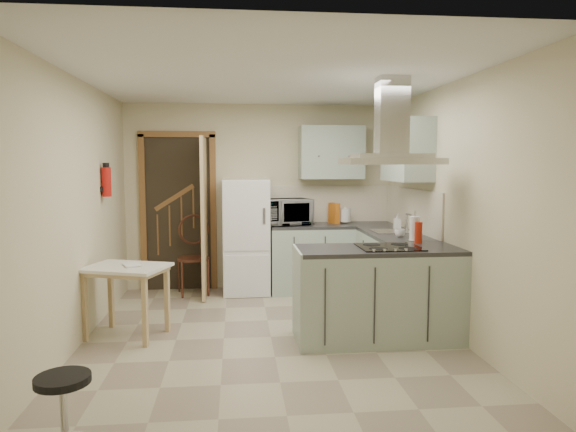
{
  "coord_description": "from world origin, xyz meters",
  "views": [
    {
      "loc": [
        -0.33,
        -4.9,
        1.69
      ],
      "look_at": [
        0.22,
        0.45,
        1.15
      ],
      "focal_mm": 32.0,
      "sensor_mm": 36.0,
      "label": 1
    }
  ],
  "objects": [
    {
      "name": "back_wall",
      "position": [
        0.0,
        2.1,
        1.25
      ],
      "size": [
        3.6,
        0.0,
        3.6
      ],
      "primitive_type": "plane",
      "rotation": [
        1.57,
        0.0,
        0.0
      ],
      "color": "beige",
      "rests_on": "floor"
    },
    {
      "name": "sink",
      "position": [
        1.5,
        0.95,
        0.91
      ],
      "size": [
        0.45,
        0.4,
        0.01
      ],
      "primitive_type": "cube",
      "color": "silver",
      "rests_on": "counter_right"
    },
    {
      "name": "doorway",
      "position": [
        -1.1,
        2.07,
        1.05
      ],
      "size": [
        1.1,
        0.12,
        2.1
      ],
      "primitive_type": "cube",
      "color": "brown",
      "rests_on": "floor"
    },
    {
      "name": "kettle",
      "position": [
        1.14,
        1.88,
        1.01
      ],
      "size": [
        0.19,
        0.19,
        0.22
      ],
      "primitive_type": "cylinder",
      "rotation": [
        0.0,
        0.0,
        0.36
      ],
      "color": "silver",
      "rests_on": "counter_back"
    },
    {
      "name": "stool",
      "position": [
        -1.37,
        -1.83,
        0.22
      ],
      "size": [
        0.42,
        0.42,
        0.44
      ],
      "primitive_type": "cylinder",
      "rotation": [
        0.0,
        0.0,
        0.35
      ],
      "color": "black",
      "rests_on": "floor"
    },
    {
      "name": "right_wall",
      "position": [
        1.8,
        0.0,
        1.25
      ],
      "size": [
        0.0,
        4.2,
        4.2
      ],
      "primitive_type": "plane",
      "rotation": [
        1.57,
        0.0,
        -1.57
      ],
      "color": "beige",
      "rests_on": "floor"
    },
    {
      "name": "wall_cabinet_back",
      "position": [
        0.95,
        1.93,
        1.85
      ],
      "size": [
        0.85,
        0.35,
        0.7
      ],
      "primitive_type": "cube",
      "color": "#9EB2A0",
      "rests_on": "back_wall"
    },
    {
      "name": "paper_towel",
      "position": [
        1.51,
        0.22,
        1.03
      ],
      "size": [
        0.12,
        0.12,
        0.27
      ],
      "primitive_type": "cylinder",
      "rotation": [
        0.0,
        0.0,
        0.17
      ],
      "color": "white",
      "rests_on": "counter_right"
    },
    {
      "name": "fridge",
      "position": [
        -0.2,
        1.8,
        0.75
      ],
      "size": [
        0.6,
        0.6,
        1.5
      ],
      "primitive_type": "cube",
      "color": "white",
      "rests_on": "floor"
    },
    {
      "name": "peninsula",
      "position": [
        1.02,
        -0.18,
        0.45
      ],
      "size": [
        1.55,
        0.65,
        0.9
      ],
      "primitive_type": "cube",
      "color": "#9EB2A0",
      "rests_on": "floor"
    },
    {
      "name": "microwave",
      "position": [
        0.33,
        1.77,
        1.07
      ],
      "size": [
        0.7,
        0.57,
        0.34
      ],
      "primitive_type": "imported",
      "rotation": [
        0.0,
        0.0,
        0.27
      ],
      "color": "black",
      "rests_on": "counter_back"
    },
    {
      "name": "book",
      "position": [
        -1.41,
        0.12,
        0.75
      ],
      "size": [
        0.22,
        0.25,
        0.09
      ],
      "primitive_type": "imported",
      "rotation": [
        0.0,
        0.0,
        0.41
      ],
      "color": "#96323D",
      "rests_on": "drop_leaf_table"
    },
    {
      "name": "floor",
      "position": [
        0.0,
        0.0,
        0.0
      ],
      "size": [
        4.2,
        4.2,
        0.0
      ],
      "primitive_type": "plane",
      "color": "tan",
      "rests_on": "ground"
    },
    {
      "name": "splashback",
      "position": [
        0.96,
        2.09,
        1.15
      ],
      "size": [
        1.68,
        0.02,
        0.5
      ],
      "primitive_type": "cube",
      "color": "beige",
      "rests_on": "counter_back"
    },
    {
      "name": "left_wall",
      "position": [
        -1.8,
        0.0,
        1.25
      ],
      "size": [
        0.0,
        4.2,
        4.2
      ],
      "primitive_type": "plane",
      "rotation": [
        1.57,
        0.0,
        1.57
      ],
      "color": "beige",
      "rests_on": "floor"
    },
    {
      "name": "red_bottle",
      "position": [
        1.49,
        0.04,
        1.01
      ],
      "size": [
        0.08,
        0.08,
        0.22
      ],
      "primitive_type": "cylinder",
      "rotation": [
        0.0,
        0.0,
        0.08
      ],
      "color": "red",
      "rests_on": "peninsula"
    },
    {
      "name": "fire_extinguisher",
      "position": [
        -1.74,
        0.9,
        1.5
      ],
      "size": [
        0.1,
        0.1,
        0.32
      ],
      "primitive_type": "cylinder",
      "color": "#B2140F",
      "rests_on": "left_wall"
    },
    {
      "name": "extractor_hood",
      "position": [
        1.12,
        -0.18,
        1.72
      ],
      "size": [
        0.9,
        0.55,
        0.1
      ],
      "primitive_type": "cube",
      "color": "silver",
      "rests_on": "ceiling"
    },
    {
      "name": "cereal_box",
      "position": [
        0.99,
        1.89,
        1.04
      ],
      "size": [
        0.14,
        0.2,
        0.27
      ],
      "primitive_type": "cube",
      "rotation": [
        0.0,
        0.0,
        0.38
      ],
      "color": "#CE6818",
      "rests_on": "counter_back"
    },
    {
      "name": "hob",
      "position": [
        1.12,
        -0.18,
        0.91
      ],
      "size": [
        0.58,
        0.5,
        0.01
      ],
      "primitive_type": "cube",
      "color": "black",
      "rests_on": "peninsula"
    },
    {
      "name": "counter_back",
      "position": [
        0.66,
        1.8,
        0.45
      ],
      "size": [
        1.08,
        0.6,
        0.9
      ],
      "primitive_type": "cube",
      "color": "#9EB2A0",
      "rests_on": "floor"
    },
    {
      "name": "bentwood_chair",
      "position": [
        -0.89,
        1.78,
        0.47
      ],
      "size": [
        0.5,
        0.5,
        0.94
      ],
      "primitive_type": "cube",
      "rotation": [
        0.0,
        0.0,
        0.22
      ],
      "color": "#4E1F1A",
      "rests_on": "floor"
    },
    {
      "name": "drop_leaf_table",
      "position": [
        -1.4,
        0.15,
        0.35
      ],
      "size": [
        0.9,
        0.78,
        0.71
      ],
      "primitive_type": "cube",
      "rotation": [
        0.0,
        0.0,
        -0.33
      ],
      "color": "tan",
      "rests_on": "floor"
    },
    {
      "name": "counter_right",
      "position": [
        1.5,
        1.12,
        0.45
      ],
      "size": [
        0.6,
        1.95,
        0.9
      ],
      "primitive_type": "cube",
      "color": "#9EB2A0",
      "rests_on": "floor"
    },
    {
      "name": "soap_bottle",
      "position": [
        1.65,
        1.21,
        0.99
      ],
      "size": [
        0.1,
        0.1,
        0.19
      ],
      "primitive_type": "imported",
      "rotation": [
        0.0,
        0.0,
        -0.16
      ],
      "color": "#A3A2AE",
      "rests_on": "counter_right"
    },
    {
      "name": "cup",
      "position": [
        1.45,
        0.5,
        0.94
      ],
      "size": [
        0.13,
        0.13,
        0.09
      ],
      "primitive_type": "imported",
      "rotation": [
        0.0,
        0.0,
        -0.18
      ],
      "color": "silver",
      "rests_on": "counter_right"
    },
    {
      "name": "ceiling",
      "position": [
        0.0,
        0.0,
        2.5
      ],
      "size": [
        4.2,
        4.2,
        0.0
      ],
      "primitive_type": "plane",
      "rotation": [
        3.14,
        0.0,
        0.0
      ],
      "color": "silver",
      "rests_on": "back_wall"
    },
    {
      "name": "wall_cabinet_right",
      "position": [
        1.62,
        0.85,
        1.85
      ],
      "size": [
        0.35,
        0.9,
        0.7
      ],
      "primitive_type": "cube",
      "color": "#9EB2A0",
      "rests_on": "right_wall"
    }
  ]
}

